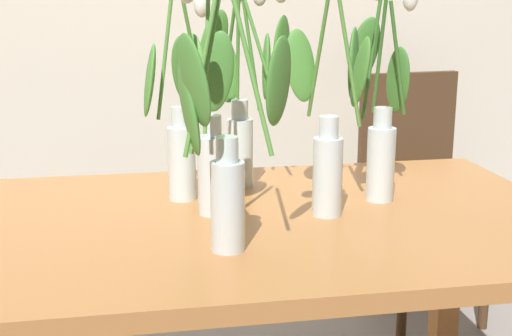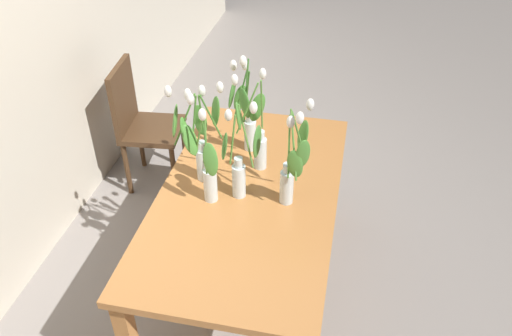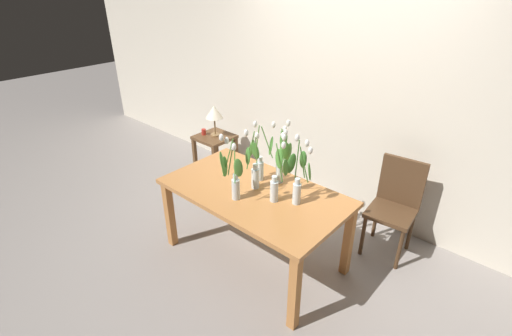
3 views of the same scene
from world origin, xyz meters
name	(u,v)px [view 3 (image 3 of 3)]	position (x,y,z in m)	size (l,w,h in m)	color
ground_plane	(254,256)	(0.00, 0.00, 0.00)	(18.00, 18.00, 0.00)	gray
room_wall_rear	(342,88)	(0.00, 1.37, 1.35)	(9.00, 0.10, 2.70)	beige
dining_table	(254,199)	(0.00, 0.00, 0.65)	(1.60, 0.90, 0.74)	#B7753D
tulip_vase_0	(277,180)	(0.24, 0.01, 0.93)	(0.19, 0.18, 0.55)	silver
tulip_vase_1	(233,177)	(-0.03, -0.22, 0.95)	(0.24, 0.15, 0.57)	silver
tulip_vase_2	(261,161)	(-0.09, 0.18, 0.92)	(0.18, 0.22, 0.55)	silver
tulip_vase_3	(282,158)	(0.09, 0.27, 0.97)	(0.24, 0.26, 0.55)	silver
tulip_vase_4	(254,169)	(-0.03, 0.04, 0.93)	(0.15, 0.20, 0.56)	silver
tulip_vase_5	(299,179)	(0.39, 0.10, 0.95)	(0.20, 0.16, 0.59)	silver
dining_chair	(395,202)	(0.88, 0.97, 0.52)	(0.44, 0.44, 0.93)	#4C331E
side_table	(215,144)	(-1.48, 0.89, 0.43)	(0.44, 0.44, 0.55)	brown
table_lamp	(214,113)	(-1.48, 0.91, 0.86)	(0.22, 0.22, 0.40)	olive
pillar_candle	(204,132)	(-1.61, 0.83, 0.59)	(0.06, 0.06, 0.07)	#B72D23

